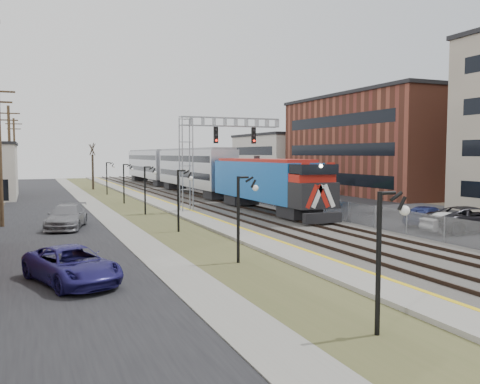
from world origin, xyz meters
TOP-DOWN VIEW (x-y plane):
  - ground at (0.00, 0.00)m, footprint 160.00×160.00m
  - street_west at (-11.50, 35.00)m, footprint 7.00×120.00m
  - sidewalk at (-7.00, 35.00)m, footprint 2.00×120.00m
  - grass_median at (-4.00, 35.00)m, footprint 4.00×120.00m
  - platform at (-1.00, 35.00)m, footprint 2.00×120.00m
  - ballast_bed at (4.00, 35.00)m, footprint 8.00×120.00m
  - parking_lot at (16.00, 35.00)m, footprint 16.00×120.00m
  - platform_edge at (-0.12, 35.00)m, footprint 0.24×120.00m
  - track_near at (2.00, 35.00)m, footprint 1.58×120.00m
  - track_far at (5.50, 35.00)m, footprint 1.58×120.00m
  - train at (5.50, 49.04)m, footprint 3.00×63.05m
  - signal_gantry at (1.22, 27.99)m, footprint 9.00×1.07m
  - lampposts at (-4.00, 18.29)m, footprint 0.14×62.14m
  - utility_poles at (-14.50, 25.00)m, footprint 0.28×80.28m
  - fence at (8.20, 35.00)m, footprint 0.04×120.00m
  - buildings_east at (30.00, 31.18)m, footprint 16.00×76.00m
  - bare_trees at (-12.66, 38.91)m, footprint 12.30×42.30m
  - car_lot_b at (11.86, 11.07)m, footprint 4.04×1.83m
  - car_lot_c at (13.20, 10.84)m, footprint 6.16×3.30m
  - car_lot_d at (12.77, 14.17)m, footprint 5.05×3.51m
  - car_lot_e at (12.32, 27.34)m, footprint 4.24×2.86m
  - car_lot_f at (11.89, 41.74)m, footprint 4.87×2.63m
  - car_street_a at (-11.27, 7.14)m, footprint 3.85×5.55m
  - car_street_b at (-10.47, 22.39)m, footprint 3.40×5.74m
  - car_lot_g at (13.13, 44.12)m, footprint 5.54×2.59m

SIDE VIEW (x-z plane):
  - ground at x=0.00m, z-range 0.00..0.00m
  - street_west at x=-11.50m, z-range 0.00..0.04m
  - parking_lot at x=16.00m, z-range 0.00..0.04m
  - grass_median at x=-4.00m, z-range 0.00..0.06m
  - sidewalk at x=-7.00m, z-range 0.00..0.08m
  - ballast_bed at x=4.00m, z-range 0.00..0.20m
  - platform at x=-1.00m, z-range 0.00..0.24m
  - platform_edge at x=-0.12m, z-range 0.24..0.25m
  - track_near at x=2.00m, z-range 0.20..0.35m
  - track_far at x=5.50m, z-range 0.20..0.35m
  - car_lot_b at x=11.86m, z-range 0.00..1.29m
  - car_lot_e at x=12.32m, z-range 0.00..1.34m
  - car_lot_d at x=12.77m, z-range 0.00..1.36m
  - car_street_a at x=-11.27m, z-range 0.00..1.41m
  - car_lot_f at x=11.89m, z-range 0.00..1.52m
  - car_lot_g at x=13.13m, z-range 0.00..1.53m
  - car_street_b at x=-10.47m, z-range 0.00..1.56m
  - fence at x=8.20m, z-range 0.00..1.60m
  - car_lot_c at x=13.20m, z-range 0.00..1.64m
  - lampposts at x=-4.00m, z-range 0.00..4.00m
  - bare_trees at x=-12.66m, z-range -0.27..5.68m
  - train at x=5.50m, z-range 0.22..5.55m
  - utility_poles at x=-14.50m, z-range 0.00..10.00m
  - signal_gantry at x=1.22m, z-range 1.51..9.66m
  - buildings_east at x=30.00m, z-range -1.19..13.81m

